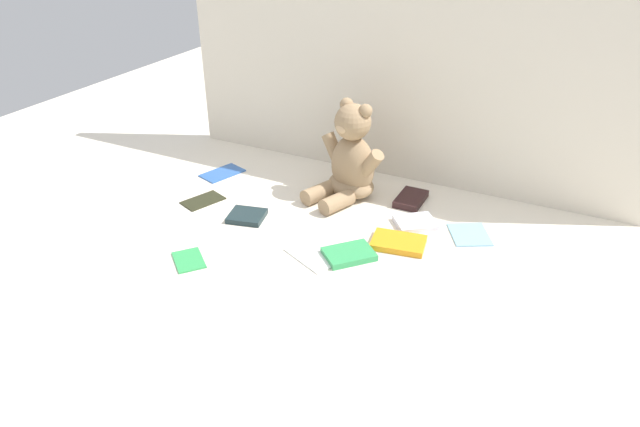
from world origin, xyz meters
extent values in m
plane|color=silver|center=(0.00, 0.00, 0.00)|extent=(3.20, 3.20, 0.00)
cube|color=beige|center=(0.00, 0.40, 0.34)|extent=(1.43, 0.03, 0.68)
ellipsoid|color=#9E7F5B|center=(-0.07, 0.21, 0.09)|extent=(0.17, 0.15, 0.18)
ellipsoid|color=#9E7F5B|center=(-0.07, 0.20, 0.03)|extent=(0.18, 0.16, 0.07)
sphere|color=#9E7F5B|center=(-0.07, 0.20, 0.23)|extent=(0.13, 0.13, 0.10)
ellipsoid|color=tan|center=(-0.08, 0.17, 0.22)|extent=(0.05, 0.04, 0.03)
sphere|color=#9E7F5B|center=(-0.10, 0.23, 0.27)|extent=(0.05, 0.05, 0.04)
sphere|color=#9E7F5B|center=(-0.03, 0.20, 0.27)|extent=(0.05, 0.05, 0.04)
cylinder|color=#9E7F5B|center=(-0.14, 0.23, 0.12)|extent=(0.09, 0.07, 0.10)
cylinder|color=#9E7F5B|center=(0.00, 0.18, 0.12)|extent=(0.09, 0.07, 0.10)
cylinder|color=#9E7F5B|center=(-0.14, 0.13, 0.02)|extent=(0.08, 0.11, 0.05)
cylinder|color=#9E7F5B|center=(-0.07, 0.10, 0.02)|extent=(0.08, 0.11, 0.05)
cube|color=#2B2C1A|center=(-0.44, -0.03, 0.00)|extent=(0.11, 0.13, 0.01)
cube|color=#86BBD8|center=(0.31, 0.13, 0.00)|extent=(0.14, 0.15, 0.01)
cube|color=black|center=(0.11, 0.24, 0.01)|extent=(0.07, 0.12, 0.02)
cube|color=#2F5FB0|center=(-0.50, 0.15, 0.00)|extent=(0.11, 0.15, 0.01)
cube|color=#1C2D31|center=(-0.27, -0.06, 0.01)|extent=(0.11, 0.11, 0.01)
cube|color=#35A158|center=(0.06, -0.11, 0.01)|extent=(0.15, 0.15, 0.02)
cube|color=silver|center=(0.16, 0.12, 0.01)|extent=(0.14, 0.13, 0.02)
cube|color=orange|center=(0.15, 0.00, 0.01)|extent=(0.15, 0.11, 0.02)
cube|color=white|center=(-0.02, -0.15, 0.00)|extent=(0.16, 0.12, 0.01)
cube|color=green|center=(-0.28, -0.30, 0.00)|extent=(0.12, 0.11, 0.01)
camera|label=1|loc=(0.54, -1.21, 0.80)|focal=32.43mm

